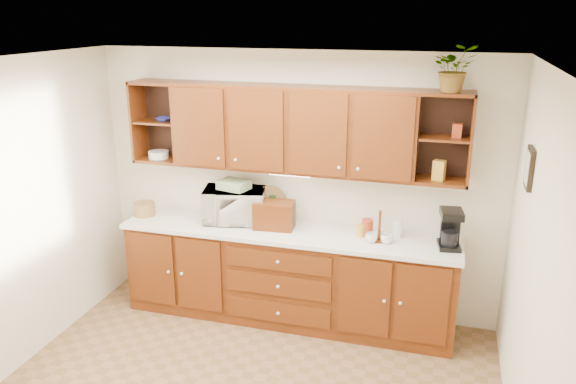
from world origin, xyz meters
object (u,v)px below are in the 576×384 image
Objects in this scene: potted_plant at (454,68)px; microwave at (235,205)px; bread_box at (274,215)px; coffee_maker at (450,229)px.

microwave is at bearing 179.43° from potted_plant.
potted_plant is at bearing -13.58° from microwave.
bread_box is 1.62m from coffee_maker.
microwave is 2.06m from coffee_maker.
potted_plant reaches higher than bread_box.
microwave is 1.59× the size of bread_box.
bread_box is at bearing -22.77° from microwave.
coffee_maker reaches higher than microwave.
coffee_maker is 1.38m from potted_plant.
microwave is at bearing 169.81° from coffee_maker.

